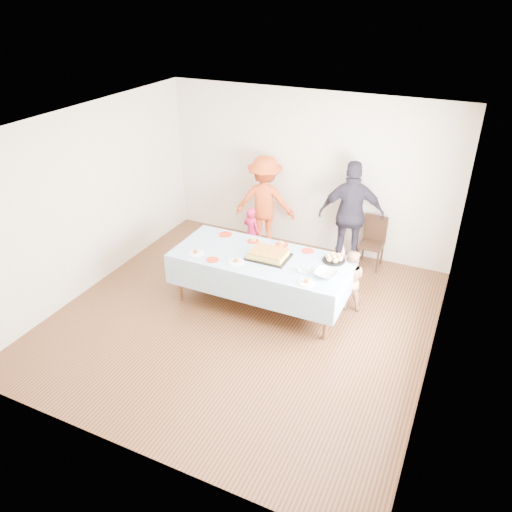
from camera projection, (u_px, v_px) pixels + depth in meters
The scene contains 22 objects.
ground at pixel (243, 318), 7.02m from camera, with size 5.00×5.00×0.00m, color #472314.
room_walls at pixel (245, 202), 6.15m from camera, with size 5.04×5.04×2.72m.
party_table at pixel (261, 260), 7.01m from camera, with size 2.50×1.10×0.78m.
birthday_cake at pixel (269, 254), 6.93m from camera, with size 0.58×0.44×0.10m.
rolls_tray at pixel (334, 258), 6.85m from camera, with size 0.32×0.32×0.10m.
punch_bowl at pixel (326, 274), 6.50m from camera, with size 0.30×0.30×0.07m, color silver.
party_hat at pixel (343, 252), 6.92m from camera, with size 0.10×0.10×0.17m, color white.
fork_pile at pixel (302, 269), 6.60m from camera, with size 0.24×0.18×0.07m, color white, non-canonical shape.
plate_red_far_a at pixel (225, 234), 7.57m from camera, with size 0.20×0.20×0.01m, color red.
plate_red_far_b at pixel (253, 241), 7.38m from camera, with size 0.17×0.17×0.01m, color red.
plate_red_far_c at pixel (282, 245), 7.27m from camera, with size 0.19×0.19×0.01m, color red.
plate_red_far_d at pixel (308, 251), 7.11m from camera, with size 0.18×0.18×0.01m, color red.
plate_red_near at pixel (213, 260), 6.88m from camera, with size 0.17×0.17×0.01m, color red.
plate_white_left at pixel (196, 253), 7.05m from camera, with size 0.22×0.22×0.01m, color white.
plate_white_mid at pixel (236, 262), 6.83m from camera, with size 0.23×0.23×0.01m, color white.
plate_white_right at pixel (306, 283), 6.36m from camera, with size 0.22×0.22×0.01m, color white.
dining_chair at pixel (373, 239), 8.13m from camera, with size 0.38×0.38×0.86m.
toddler_left at pixel (251, 232), 8.42m from camera, with size 0.32×0.21×0.88m, color #C21846.
toddler_mid at pixel (234, 258), 7.77m from camera, with size 0.37×0.24×0.76m, color #467A28.
toddler_right at pixel (349, 280), 7.05m from camera, with size 0.44×0.35×0.91m, color tan.
adult_left at pixel (265, 202), 8.61m from camera, with size 1.05×0.60×1.63m, color #C54418.
adult_right at pixel (351, 215), 7.97m from camera, with size 1.04×0.43×1.77m, color #292432.
Camera 1 is at (2.58, -5.11, 4.16)m, focal length 35.00 mm.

